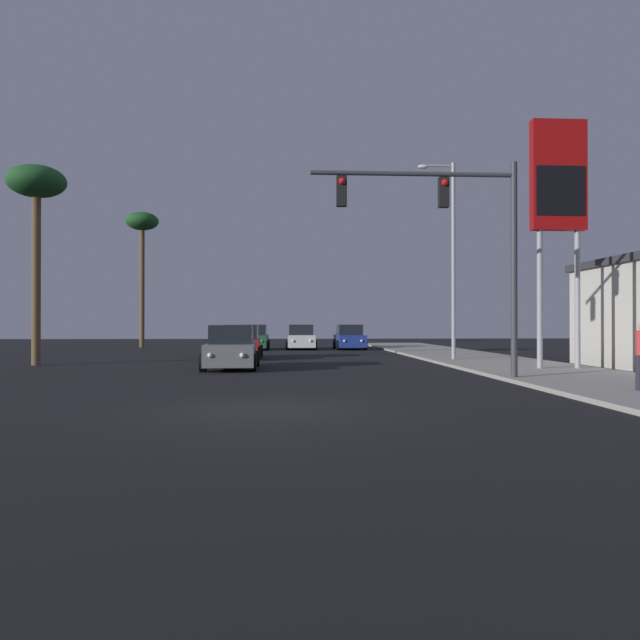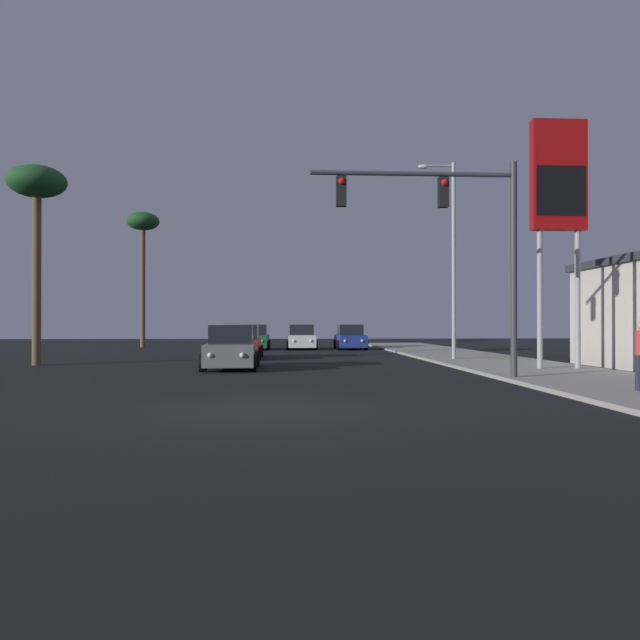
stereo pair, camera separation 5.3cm
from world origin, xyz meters
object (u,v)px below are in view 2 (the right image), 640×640
(car_white, at_px, (301,338))
(traffic_light_mast, at_px, (457,226))
(car_green, at_px, (255,338))
(car_blue, at_px, (350,338))
(car_grey, at_px, (231,349))
(street_lamp, at_px, (451,250))
(car_red, at_px, (242,343))
(palm_tree_far, at_px, (143,230))
(palm_tree_near, at_px, (37,192))
(gas_station_sign, at_px, (559,189))

(car_white, xyz_separation_m, traffic_light_mast, (4.05, -23.90, 3.91))
(car_green, height_order, car_white, same)
(car_blue, distance_m, car_grey, 19.29)
(car_blue, relative_size, traffic_light_mast, 0.66)
(street_lamp, bearing_deg, car_grey, -156.88)
(car_red, xyz_separation_m, car_blue, (6.58, 11.02, 0.00))
(palm_tree_far, xyz_separation_m, palm_tree_near, (0.12, -20.00, -1.44))
(car_red, relative_size, palm_tree_far, 0.43)
(street_lamp, bearing_deg, palm_tree_far, 134.33)
(gas_station_sign, relative_size, palm_tree_far, 0.90)
(car_blue, bearing_deg, palm_tree_far, -17.25)
(car_blue, distance_m, traffic_light_mast, 24.07)
(traffic_light_mast, xyz_separation_m, palm_tree_near, (-15.53, 8.18, 2.57))
(car_grey, bearing_deg, palm_tree_near, -18.85)
(car_grey, height_order, street_lamp, street_lamp)
(car_white, bearing_deg, car_blue, 177.02)
(car_green, bearing_deg, car_red, 90.09)
(car_grey, xyz_separation_m, car_white, (3.17, 18.33, 0.00))
(car_grey, bearing_deg, palm_tree_far, -70.93)
(car_green, xyz_separation_m, traffic_light_mast, (7.20, -23.54, 3.91))
(car_red, distance_m, car_grey, 7.15)
(car_white, height_order, street_lamp, street_lamp)
(car_red, height_order, car_green, same)
(traffic_light_mast, distance_m, street_lamp, 9.99)
(car_white, distance_m, street_lamp, 16.21)
(car_green, distance_m, traffic_light_mast, 24.92)
(car_blue, height_order, gas_station_sign, gas_station_sign)
(palm_tree_far, bearing_deg, palm_tree_near, -89.64)
(palm_tree_far, distance_m, palm_tree_near, 20.05)
(car_grey, bearing_deg, traffic_light_mast, 141.00)
(car_red, distance_m, palm_tree_far, 19.26)
(street_lamp, bearing_deg, car_green, 124.76)
(car_grey, bearing_deg, gas_station_sign, 169.23)
(car_grey, height_order, car_white, same)
(car_grey, distance_m, street_lamp, 11.35)
(palm_tree_near, bearing_deg, palm_tree_far, 90.36)
(traffic_light_mast, bearing_deg, car_blue, 91.78)
(car_white, height_order, palm_tree_far, palm_tree_far)
(car_red, xyz_separation_m, gas_station_sign, (12.05, -9.13, 5.86))
(car_grey, distance_m, car_white, 18.60)
(car_blue, xyz_separation_m, palm_tree_near, (-14.79, -15.55, 6.47))
(gas_station_sign, xyz_separation_m, palm_tree_far, (-20.38, 24.59, 2.06))
(palm_tree_near, bearing_deg, gas_station_sign, -12.78)
(car_blue, height_order, traffic_light_mast, traffic_light_mast)
(car_grey, bearing_deg, car_green, -91.46)
(palm_tree_near, bearing_deg, street_lamp, 4.78)
(gas_station_sign, bearing_deg, car_grey, 170.60)
(car_blue, relative_size, car_white, 1.00)
(traffic_light_mast, bearing_deg, car_green, 107.00)
(car_blue, height_order, street_lamp, street_lamp)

